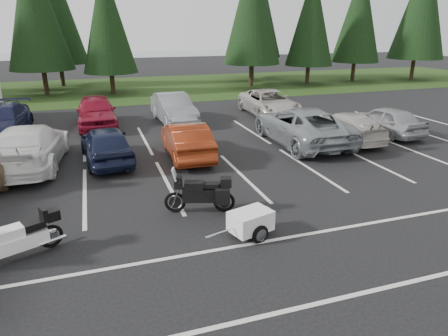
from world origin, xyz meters
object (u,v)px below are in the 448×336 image
Objects in this scene: car_near_3 at (30,146)px; car_far_1 at (2,121)px; adventure_motorcycle at (199,190)px; car_near_4 at (106,144)px; car_near_6 at (301,125)px; touring_motorcycle at (15,234)px; car_far_2 at (96,111)px; car_near_7 at (345,126)px; cargo_trailer at (251,223)px; car_near_5 at (186,140)px; car_far_4 at (269,103)px; car_far_3 at (174,108)px; car_near_8 at (385,120)px.

car_near_3 is 1.11× the size of car_far_1.
car_near_4 is at bearing 129.70° from adventure_motorcycle.
car_near_6 is 2.58× the size of touring_motorcycle.
adventure_motorcycle is at bearing -78.65° from car_far_2.
car_near_4 is 10.78m from car_near_7.
cargo_trailer is at bearing 41.93° from car_near_7.
car_near_5 is at bearing 168.22° from car_near_4.
cargo_trailer is at bearing -114.46° from car_far_4.
car_near_6 reaches higher than touring_motorcycle.
car_near_3 is 3.74× the size of cargo_trailer.
car_far_4 is (5.85, 0.10, -0.05)m from car_far_3.
touring_motorcycle is 5.54m from cargo_trailer.
car_far_1 is at bearing 104.24° from cargo_trailer.
car_far_2 reaches higher than cargo_trailer.
cargo_trailer is at bearing -76.64° from car_far_2.
car_near_7 is 0.96× the size of car_far_3.
car_near_5 is at bearing 179.27° from car_near_3.
car_near_5 is at bearing 98.03° from adventure_motorcycle.
car_far_3 is (-6.88, 6.18, 0.12)m from car_near_7.
car_far_4 is (-3.56, 5.95, 0.03)m from car_near_8.
car_near_6 is at bearing -3.48° from car_near_8.
touring_motorcycle is 1.03× the size of adventure_motorcycle.
car_far_3 is at bearing -134.10° from car_near_3.
touring_motorcycle reaches higher than cargo_trailer.
car_near_7 is 10.41m from cargo_trailer.
car_near_7 is 0.86× the size of car_far_4.
car_near_3 reaches higher than adventure_motorcycle.
car_near_7 is (2.20, -0.21, -0.17)m from car_near_6.
car_near_8 is 0.78× the size of car_far_4.
car_near_6 is (11.34, -0.28, 0.02)m from car_near_3.
car_near_3 is 7.72m from adventure_motorcycle.
car_near_7 is 16.56m from car_far_1.
car_near_7 is at bearing 49.43° from adventure_motorcycle.
car_near_3 is 2.78m from car_near_4.
car_far_2 is 2.15× the size of adventure_motorcycle.
car_far_4 reaches higher than car_far_1.
car_near_3 is 13.79m from car_far_4.
car_far_3 is (8.53, 0.14, 0.05)m from car_far_1.
car_near_5 is 7.39m from car_far_2.
car_far_1 is at bearing -177.34° from car_far_4.
car_far_3 is (0.76, 6.32, 0.07)m from car_near_5.
car_near_6 is 2.67× the size of adventure_motorcycle.
car_near_3 is at bearing 148.21° from adventure_motorcycle.
car_near_6 is 1.25× the size of car_far_3.
car_far_1 reaches higher than car_near_5.
car_near_6 is at bearing -18.15° from car_far_1.
adventure_motorcycle is (-11.01, -5.66, -0.03)m from car_near_8.
car_near_3 is 1.23× the size of car_near_7.
car_far_1 is 2.19× the size of touring_motorcycle.
car_near_7 is 6.36m from car_far_4.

